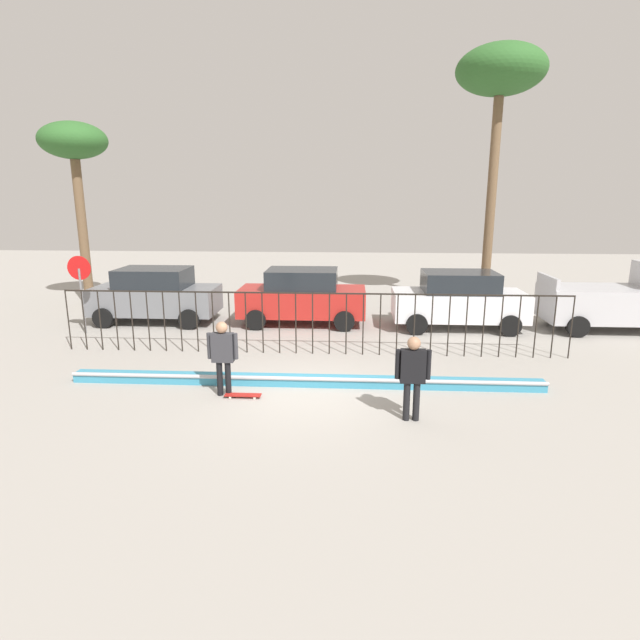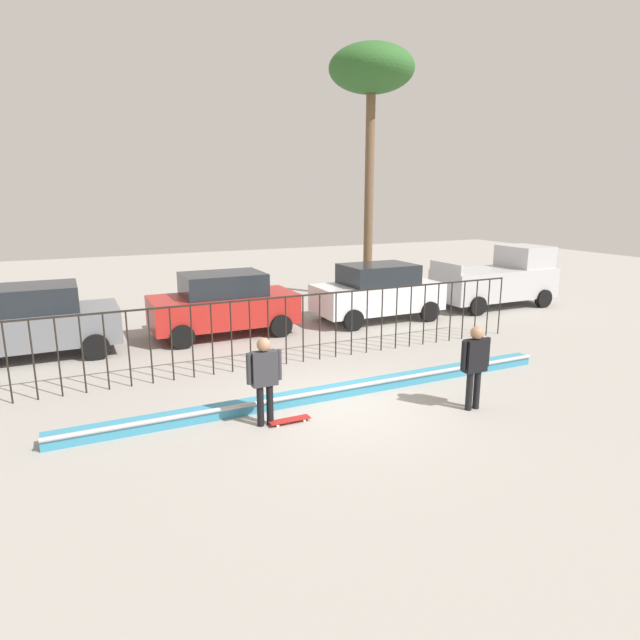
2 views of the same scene
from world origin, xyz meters
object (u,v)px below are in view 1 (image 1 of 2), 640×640
stop_sign (81,284)px  parked_car_red (302,296)px  parked_car_white (459,300)px  palm_tree_short (74,148)px  palm_tree_tall (500,77)px  skateboard (243,395)px  pickup_truck (626,300)px  parked_car_gray (155,295)px  camera_operator (413,371)px  skateboarder (223,352)px

stop_sign → parked_car_red: bearing=14.0°
parked_car_white → stop_sign: size_ratio=1.72×
palm_tree_short → stop_sign: bearing=-64.8°
stop_sign → palm_tree_tall: palm_tree_tall is taller
skateboard → pickup_truck: (11.27, 6.55, 0.98)m
palm_tree_short → parked_car_gray: bearing=-34.0°
skateboard → parked_car_white: (5.91, 6.54, 0.91)m
camera_operator → pickup_truck: bearing=-132.1°
skateboard → stop_sign: stop_sign is taller
skateboarder → skateboard: size_ratio=2.10×
palm_tree_tall → palm_tree_short: bearing=-176.5°
parked_car_red → pickup_truck: size_ratio=0.91×
parked_car_gray → parked_car_white: size_ratio=1.00×
stop_sign → parked_car_gray: bearing=44.0°
skateboard → palm_tree_short: size_ratio=0.11×
parked_car_gray → parked_car_white: (10.39, -0.24, 0.00)m
skateboard → stop_sign: (-6.20, 5.11, 1.56)m
camera_operator → pickup_truck: (7.72, 7.50, 0.01)m
skateboarder → parked_car_red: size_ratio=0.39×
skateboarder → pickup_truck: (11.71, 6.43, 0.03)m
skateboard → camera_operator: camera_operator is taller
parked_car_gray → parked_car_white: same height
palm_tree_short → parked_car_red: bearing=-15.4°
palm_tree_tall → palm_tree_short: size_ratio=1.38×
palm_tree_tall → palm_tree_short: palm_tree_tall is taller
camera_operator → parked_car_white: parked_car_white is taller
skateboarder → parked_car_gray: parked_car_gray is taller
parked_car_red → stop_sign: 7.11m
skateboarder → stop_sign: stop_sign is taller
skateboard → parked_car_gray: size_ratio=0.19×
parked_car_red → palm_tree_tall: size_ratio=0.44×
camera_operator → palm_tree_short: size_ratio=0.24×
skateboard → palm_tree_tall: (7.68, 10.24, 8.49)m
skateboarder → parked_car_white: 9.03m
camera_operator → stop_sign: size_ratio=0.68×
skateboard → palm_tree_tall: size_ratio=0.08×
camera_operator → stop_sign: bearing=-28.2°
skateboard → parked_car_red: size_ratio=0.19×
parked_car_white → skateboard: bearing=-136.7°
skateboard → palm_tree_short: (-8.16, 9.26, 6.01)m
palm_tree_tall → parked_car_white: bearing=-115.6°
camera_operator → parked_car_red: (-2.88, 7.78, -0.05)m
skateboard → camera_operator: size_ratio=0.47×
parked_car_white → palm_tree_short: 15.20m
camera_operator → palm_tree_tall: palm_tree_tall is taller
skateboard → camera_operator: bearing=-28.6°
pickup_truck → skateboard: bearing=-150.4°
parked_car_red → parked_car_white: (5.24, -0.29, 0.00)m
pickup_truck → stop_sign: (-17.48, -1.43, 0.58)m
parked_car_white → palm_tree_tall: size_ratio=0.44×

